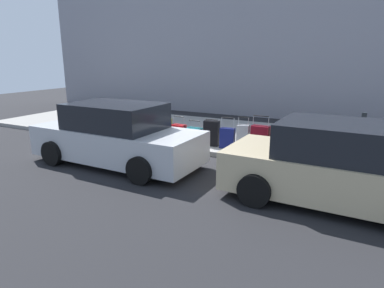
% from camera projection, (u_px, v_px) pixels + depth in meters
% --- Properties ---
extents(ground_plane, '(40.00, 40.00, 0.00)m').
position_uv_depth(ground_plane, '(179.00, 152.00, 9.91)').
color(ground_plane, black).
extents(sidewalk_curb, '(18.00, 5.00, 0.14)m').
position_uv_depth(sidewalk_curb, '(213.00, 133.00, 12.05)').
color(sidewalk_curb, gray).
rests_on(sidewalk_curb, ground_plane).
extents(suitcase_red_0, '(0.46, 0.23, 0.97)m').
position_uv_depth(suitcase_red_0, '(301.00, 144.00, 8.94)').
color(suitcase_red_0, red).
rests_on(suitcase_red_0, sidewalk_curb).
extents(suitcase_olive_1, '(0.46, 0.21, 0.67)m').
position_uv_depth(suitcase_olive_1, '(281.00, 143.00, 9.17)').
color(suitcase_olive_1, '#59601E').
rests_on(suitcase_olive_1, sidewalk_curb).
extents(suitcase_maroon_2, '(0.51, 0.27, 1.06)m').
position_uv_depth(suitcase_maroon_2, '(260.00, 139.00, 9.28)').
color(suitcase_maroon_2, maroon).
rests_on(suitcase_maroon_2, sidewalk_curb).
extents(suitcase_silver_3, '(0.36, 0.24, 0.98)m').
position_uv_depth(suitcase_silver_3, '(243.00, 137.00, 9.54)').
color(suitcase_silver_3, '#9EA0A8').
rests_on(suitcase_silver_3, sidewalk_curb).
extents(suitcase_navy_4, '(0.44, 0.24, 0.93)m').
position_uv_depth(suitcase_navy_4, '(227.00, 138.00, 9.76)').
color(suitcase_navy_4, navy).
rests_on(suitcase_navy_4, sidewalk_curb).
extents(suitcase_black_5, '(0.48, 0.25, 0.82)m').
position_uv_depth(suitcase_black_5, '(212.00, 133.00, 10.01)').
color(suitcase_black_5, black).
rests_on(suitcase_black_5, sidewalk_curb).
extents(suitcase_teal_6, '(0.48, 0.29, 0.74)m').
position_uv_depth(suitcase_teal_6, '(194.00, 136.00, 10.24)').
color(suitcase_teal_6, '#0F606B').
rests_on(suitcase_teal_6, sidewalk_curb).
extents(suitcase_red_7, '(0.46, 0.25, 0.83)m').
position_uv_depth(suitcase_red_7, '(179.00, 133.00, 10.46)').
color(suitcase_red_7, red).
rests_on(suitcase_red_7, sidewalk_curb).
extents(suitcase_olive_8, '(0.36, 0.23, 1.03)m').
position_uv_depth(suitcase_olive_8, '(166.00, 129.00, 10.68)').
color(suitcase_olive_8, '#59601E').
rests_on(suitcase_olive_8, sidewalk_curb).
extents(fire_hydrant, '(0.39, 0.21, 0.84)m').
position_uv_depth(fire_hydrant, '(149.00, 125.00, 11.00)').
color(fire_hydrant, '#99999E').
rests_on(fire_hydrant, sidewalk_curb).
extents(bollard_post, '(0.14, 0.14, 0.66)m').
position_uv_depth(bollard_post, '(133.00, 127.00, 11.14)').
color(bollard_post, brown).
rests_on(bollard_post, sidewalk_curb).
extents(parking_meter, '(0.12, 0.09, 1.27)m').
position_uv_depth(parking_meter, '(362.00, 130.00, 8.35)').
color(parking_meter, slate).
rests_on(parking_meter, sidewalk_curb).
extents(parked_car_beige_0, '(4.28, 2.18, 1.58)m').
position_uv_depth(parked_car_beige_0, '(338.00, 166.00, 6.30)').
color(parked_car_beige_0, tan).
rests_on(parked_car_beige_0, ground_plane).
extents(parked_car_silver_1, '(4.59, 2.08, 1.60)m').
position_uv_depth(parked_car_silver_1, '(116.00, 136.00, 8.64)').
color(parked_car_silver_1, '#B2B5BA').
rests_on(parked_car_silver_1, ground_plane).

